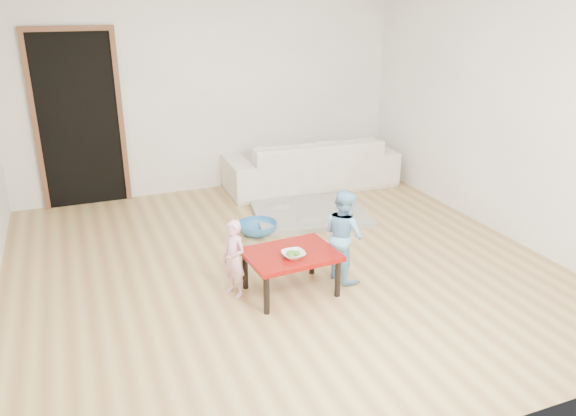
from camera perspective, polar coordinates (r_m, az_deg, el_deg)
floor at (r=5.43m, az=-0.78°, el=-5.72°), size 5.00×5.00×0.01m
back_wall at (r=7.34m, az=-8.00°, el=11.79°), size 5.00×0.02×2.60m
right_wall at (r=6.31m, az=21.16°, el=9.15°), size 0.02×5.00×2.60m
doorway at (r=7.16m, az=-20.47°, el=8.23°), size 1.02×0.08×2.11m
sofa at (r=7.52m, az=2.28°, el=4.61°), size 2.29×0.96×0.66m
cushion at (r=7.17m, az=-0.39°, el=5.19°), size 0.53×0.49×0.12m
red_table at (r=4.86m, az=0.29°, el=-6.56°), size 0.80×0.62×0.38m
bowl at (r=4.69m, az=0.56°, el=-4.75°), size 0.19×0.19×0.05m
broccoli at (r=4.68m, az=0.56°, el=-4.70°), size 0.12×0.12×0.06m
child_pink at (r=4.78m, az=-5.52°, el=-5.16°), size 0.25×0.29×0.68m
child_blue at (r=5.03m, az=5.68°, el=-2.75°), size 0.40×0.47×0.85m
basin at (r=6.08m, az=-3.09°, el=-2.07°), size 0.42×0.42×0.13m
blanket at (r=6.59m, az=2.23°, el=-0.50°), size 1.46×1.28×0.06m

